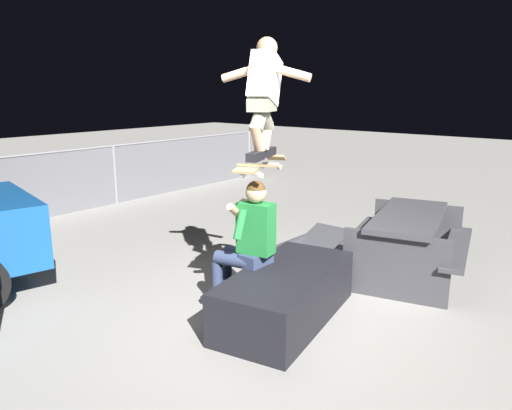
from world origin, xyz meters
The scene contains 8 objects.
ground_plane centered at (0.00, 0.00, 0.00)m, with size 40.00×40.00×0.00m, color gray.
ledge_box_main centered at (0.12, -0.20, 0.25)m, with size 1.67×0.78×0.49m, color black.
person_sitting_on_ledge centered at (0.05, 0.24, 0.74)m, with size 0.60×0.78×1.33m.
skateboard centered at (0.20, 0.17, 1.45)m, with size 1.03×0.53×0.15m.
skater_airborne centered at (0.25, 0.19, 2.14)m, with size 0.63×0.86×1.12m.
kicker_ramp centered at (1.87, 0.40, 0.06)m, with size 1.07×1.05×0.38m.
picnic_table_back centered at (1.95, -0.63, 0.50)m, with size 1.97×1.70×0.75m.
fence_back centered at (0.00, 5.21, 0.61)m, with size 12.05×0.05×1.13m.
Camera 1 is at (-3.43, -2.73, 2.17)m, focal length 34.20 mm.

